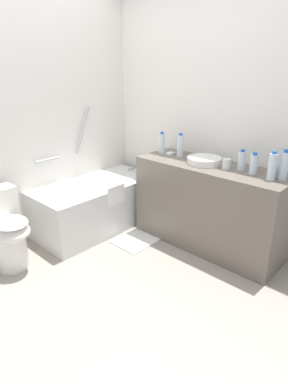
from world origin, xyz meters
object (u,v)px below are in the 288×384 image
at_px(sink_basin, 204,160).
at_px(water_bottle_5, 254,164).
at_px(water_bottle_1, 242,161).
at_px(water_bottle_3, 284,166).
at_px(water_bottle_4, 272,167).
at_px(bathtub, 97,203).
at_px(bath_mat, 141,237).
at_px(toilet, 5,230).
at_px(water_bottle_2, 162,143).
at_px(soap_dish, 170,153).
at_px(sink_faucet, 215,157).
at_px(drinking_glass_1, 273,171).
at_px(water_bottle_0, 180,146).
at_px(drinking_glass_0, 226,164).

height_order(sink_basin, water_bottle_5, water_bottle_5).
bearing_deg(water_bottle_1, water_bottle_3, -92.52).
relative_size(water_bottle_1, water_bottle_4, 0.79).
height_order(bathtub, bath_mat, bathtub).
distance_m(toilet, water_bottle_2, 1.75).
relative_size(bathtub, water_bottle_4, 5.83).
bearing_deg(water_bottle_4, bath_mat, 106.08).
relative_size(water_bottle_1, soap_dish, 2.11).
relative_size(sink_faucet, water_bottle_3, 0.60).
height_order(drinking_glass_1, soap_dish, drinking_glass_1).
xyz_separation_m(soap_dish, bath_mat, (-0.42, 0.04, -0.85)).
distance_m(water_bottle_4, soap_dish, 1.13).
bearing_deg(sink_basin, drinking_glass_1, -84.86).
height_order(bathtub, sink_faucet, bathtub).
distance_m(sink_basin, drinking_glass_1, 0.64).
height_order(drinking_glass_1, bath_mat, drinking_glass_1).
bearing_deg(water_bottle_3, bathtub, 106.60).
height_order(toilet, water_bottle_0, water_bottle_0).
relative_size(sink_basin, bath_mat, 0.54).
bearing_deg(bath_mat, sink_basin, -53.58).
height_order(sink_basin, water_bottle_0, water_bottle_0).
height_order(water_bottle_1, drinking_glass_0, water_bottle_1).
bearing_deg(drinking_glass_0, sink_basin, 87.07).
bearing_deg(water_bottle_4, bathtub, 105.12).
bearing_deg(water_bottle_5, water_bottle_2, 89.84).
height_order(water_bottle_2, drinking_glass_1, water_bottle_2).
bearing_deg(water_bottle_0, toilet, 156.21).
relative_size(water_bottle_3, drinking_glass_1, 2.54).
height_order(drinking_glass_0, drinking_glass_1, drinking_glass_1).
distance_m(sink_basin, soap_dish, 0.46).
xyz_separation_m(water_bottle_0, water_bottle_3, (-0.02, -1.06, 0.00)).
xyz_separation_m(sink_basin, water_bottle_5, (0.02, -0.48, 0.06)).
xyz_separation_m(water_bottle_4, water_bottle_5, (0.05, 0.18, -0.03)).
bearing_deg(water_bottle_5, sink_basin, 92.07).
bearing_deg(soap_dish, water_bottle_1, -90.13).
height_order(toilet, water_bottle_3, water_bottle_3).
relative_size(toilet, bath_mat, 1.19).
bearing_deg(water_bottle_2, toilet, 162.82).
bearing_deg(sink_basin, bathtub, 115.18).
distance_m(water_bottle_2, drinking_glass_0, 0.79).
xyz_separation_m(bathtub, sink_faucet, (0.69, -1.06, 0.59)).
height_order(water_bottle_0, water_bottle_5, water_bottle_0).
relative_size(sink_basin, water_bottle_5, 1.72).
relative_size(water_bottle_0, drinking_glass_1, 2.44).
relative_size(toilet, soap_dish, 8.01).
height_order(toilet, water_bottle_2, water_bottle_2).
bearing_deg(bath_mat, toilet, 155.49).
relative_size(water_bottle_5, drinking_glass_1, 1.90).
relative_size(water_bottle_2, drinking_glass_0, 2.48).
relative_size(water_bottle_4, drinking_glass_1, 2.41).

